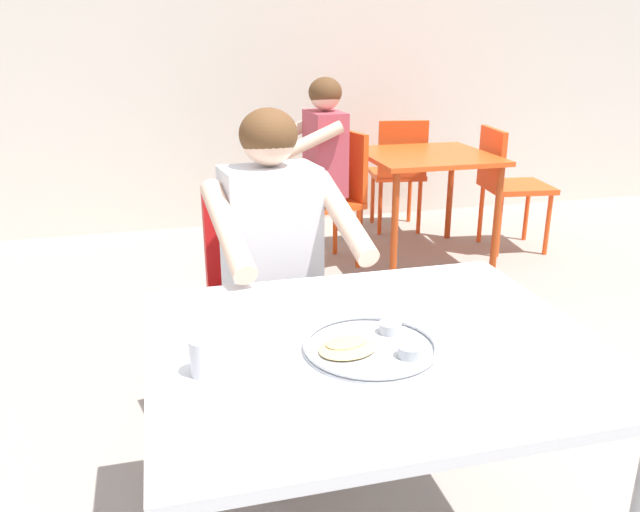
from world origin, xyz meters
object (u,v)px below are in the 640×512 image
drinking_cup (205,355)px  chair_red_left (335,191)px  diner_foreground (279,251)px  chair_red_right (506,179)px  patron_background (311,158)px  chair_foreground (264,285)px  chair_red_far (399,168)px  thali_tray (371,345)px  table_background_red (427,167)px  table_foreground (374,365)px

drinking_cup → chair_red_left: chair_red_left is taller
diner_foreground → chair_red_left: bearing=68.2°
chair_red_right → patron_background: bearing=-179.1°
chair_foreground → chair_red_left: 1.72m
diner_foreground → chair_red_right: diner_foreground is taller
diner_foreground → chair_red_right: 2.63m
patron_background → chair_foreground: bearing=-110.4°
chair_red_far → chair_red_left: bearing=-139.0°
thali_tray → chair_red_left: chair_red_left is taller
drinking_cup → table_background_red: (1.66, 2.54, -0.15)m
drinking_cup → chair_red_far: bearing=61.6°
chair_foreground → chair_red_right: 2.49m
chair_foreground → chair_red_right: size_ratio=1.03×
chair_foreground → chair_red_right: (1.96, 1.54, -0.01)m
chair_red_right → chair_red_far: (-0.56, 0.59, -0.01)m
table_foreground → thali_tray: 0.09m
table_foreground → drinking_cup: size_ratio=12.94×
diner_foreground → thali_tray: bearing=-84.3°
diner_foreground → table_background_red: bearing=52.6°
thali_tray → diner_foreground: (-0.08, 0.77, -0.01)m
chair_foreground → patron_background: bearing=69.6°
patron_background → chair_red_left: bearing=11.3°
diner_foreground → chair_red_left: size_ratio=1.40×
chair_red_left → chair_red_far: size_ratio=1.01×
chair_red_left → chair_red_far: chair_red_left is taller
table_foreground → chair_red_left: bearing=76.3°
drinking_cup → table_foreground: bearing=7.2°
table_background_red → table_foreground: bearing=-116.4°
chair_foreground → diner_foreground: size_ratio=0.73×
drinking_cup → chair_foreground: bearing=73.4°
drinking_cup → chair_red_left: (1.04, 2.56, -0.28)m
drinking_cup → chair_foreground: 1.09m
chair_foreground → chair_red_left: (0.73, 1.55, -0.02)m
chair_foreground → diner_foreground: (0.02, -0.22, 0.21)m
drinking_cup → chair_red_far: size_ratio=0.10×
drinking_cup → patron_background: size_ratio=0.07×
table_foreground → chair_red_far: 3.35m
diner_foreground → chair_red_left: (0.71, 1.78, -0.24)m
table_background_red → chair_red_left: (-0.62, 0.03, -0.13)m
chair_red_right → chair_foreground: bearing=-141.9°
thali_tray → chair_red_far: 3.40m
chair_foreground → diner_foreground: diner_foreground is taller
drinking_cup → chair_foreground: (0.30, 1.01, -0.25)m
drinking_cup → diner_foreground: (0.32, 0.79, -0.04)m
diner_foreground → chair_red_far: diner_foreground is taller
drinking_cup → patron_background: patron_background is taller
chair_red_right → diner_foreground: bearing=-137.7°
table_background_red → chair_red_left: chair_red_left is taller
chair_red_right → chair_red_far: 0.82m
chair_red_far → patron_background: 1.06m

